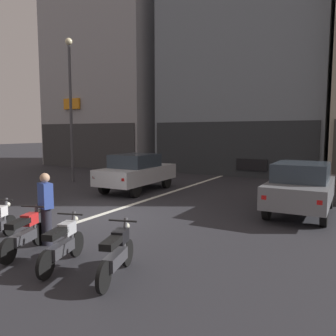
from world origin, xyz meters
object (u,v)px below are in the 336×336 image
at_px(car_silver_crossing_near, 137,171).
at_px(street_lamp, 70,97).
at_px(motorcycle_red_row_left_mid, 25,233).
at_px(car_black_down_street, 261,160).
at_px(person_by_motorcycles, 46,208).
at_px(car_grey_parked_kerbside, 301,186).
at_px(motorcycle_black_row_right_mid, 117,253).
at_px(motorcycle_silver_row_centre, 62,243).

distance_m(car_silver_crossing_near, street_lamp, 5.74).
relative_size(street_lamp, motorcycle_red_row_left_mid, 4.56).
xyz_separation_m(car_black_down_street, person_by_motorcycles, (-1.02, -15.70, -0.03)).
bearing_deg(person_by_motorcycles, car_silver_crossing_near, 108.02).
height_order(car_grey_parked_kerbside, street_lamp, street_lamp).
xyz_separation_m(car_grey_parked_kerbside, street_lamp, (-11.40, 1.53, 3.51)).
xyz_separation_m(car_silver_crossing_near, person_by_motorcycles, (2.25, -6.91, -0.03)).
relative_size(car_silver_crossing_near, motorcycle_black_row_right_mid, 2.55).
distance_m(car_black_down_street, motorcycle_red_row_left_mid, 16.36).
distance_m(car_silver_crossing_near, car_grey_parked_kerbside, 6.97).
height_order(car_grey_parked_kerbside, car_black_down_street, same).
height_order(car_grey_parked_kerbside, motorcycle_black_row_right_mid, car_grey_parked_kerbside).
relative_size(car_silver_crossing_near, motorcycle_silver_row_centre, 2.56).
xyz_separation_m(street_lamp, motorcycle_silver_row_centre, (8.03, -8.31, -3.94)).
relative_size(motorcycle_silver_row_centre, motorcycle_black_row_right_mid, 1.00).
height_order(car_silver_crossing_near, car_black_down_street, same).
bearing_deg(street_lamp, motorcycle_black_row_right_mid, -41.54).
distance_m(street_lamp, person_by_motorcycles, 10.73).
distance_m(car_silver_crossing_near, motorcycle_silver_row_centre, 8.43).
bearing_deg(car_black_down_street, motorcycle_silver_row_centre, -89.08).
height_order(car_silver_crossing_near, car_grey_parked_kerbside, same).
bearing_deg(person_by_motorcycles, car_grey_parked_kerbside, 52.29).
relative_size(car_grey_parked_kerbside, motorcycle_black_row_right_mid, 2.54).
height_order(car_black_down_street, motorcycle_black_row_right_mid, car_black_down_street).
bearing_deg(car_grey_parked_kerbside, car_black_down_street, 110.65).
bearing_deg(street_lamp, motorcycle_red_row_left_mid, -50.35).
xyz_separation_m(car_black_down_street, motorcycle_red_row_left_mid, (-0.97, -16.33, -0.43)).
height_order(street_lamp, motorcycle_red_row_left_mid, street_lamp).
bearing_deg(motorcycle_black_row_right_mid, car_grey_parked_kerbside, 72.17).
distance_m(motorcycle_red_row_left_mid, motorcycle_black_row_right_mid, 2.47).
relative_size(car_grey_parked_kerbside, car_black_down_street, 0.99).
bearing_deg(car_black_down_street, motorcycle_black_row_right_mid, -84.77).
relative_size(car_black_down_street, motorcycle_red_row_left_mid, 2.59).
height_order(car_black_down_street, motorcycle_red_row_left_mid, car_black_down_street).
bearing_deg(person_by_motorcycles, motorcycle_black_row_right_mid, -14.14).
distance_m(car_black_down_street, person_by_motorcycles, 15.73).
distance_m(car_silver_crossing_near, car_black_down_street, 9.38).
xyz_separation_m(car_grey_parked_kerbside, person_by_motorcycles, (-4.67, -6.04, -0.03)).
xyz_separation_m(car_black_down_street, street_lamp, (-7.76, -8.13, 3.51)).
height_order(car_silver_crossing_near, street_lamp, street_lamp).
height_order(motorcycle_red_row_left_mid, motorcycle_silver_row_centre, same).
relative_size(car_black_down_street, motorcycle_silver_row_centre, 2.56).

